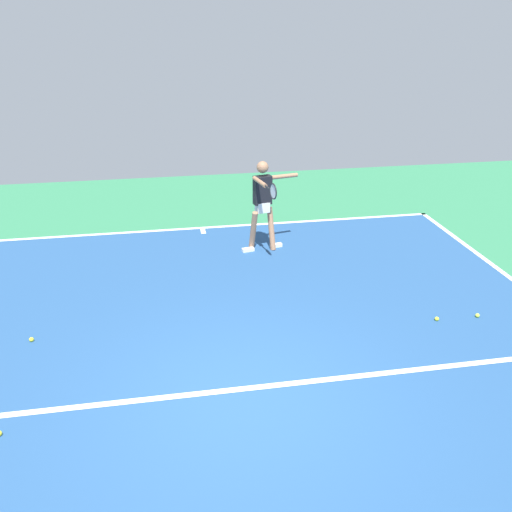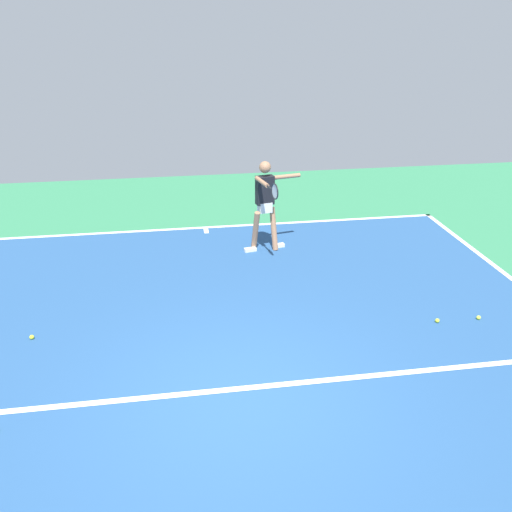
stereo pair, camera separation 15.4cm
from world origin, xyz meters
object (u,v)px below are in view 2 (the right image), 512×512
object	(u,v)px
tennis_ball_near_service_line	(479,318)
tennis_ball_near_player	(437,321)
tennis_ball_by_baseline	(32,337)
tennis_player	(266,200)

from	to	relation	value
tennis_ball_near_service_line	tennis_ball_near_player	bearing A→B (deg)	-1.24
tennis_ball_by_baseline	tennis_ball_near_service_line	xyz separation A→B (m)	(-6.74, 0.49, 0.00)
tennis_player	tennis_ball_by_baseline	distance (m)	4.90
tennis_ball_near_player	tennis_ball_near_service_line	xyz separation A→B (m)	(-0.67, 0.01, 0.00)
tennis_ball_near_service_line	tennis_player	bearing A→B (deg)	-49.12
tennis_ball_near_player	tennis_ball_by_baseline	bearing A→B (deg)	-4.53
tennis_ball_near_player	tennis_ball_near_service_line	bearing A→B (deg)	178.76
tennis_ball_near_service_line	tennis_ball_by_baseline	bearing A→B (deg)	-4.20
tennis_player	tennis_ball_by_baseline	xyz separation A→B (m)	(3.94, 2.74, -1.01)
tennis_ball_by_baseline	tennis_ball_near_service_line	world-z (taller)	same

